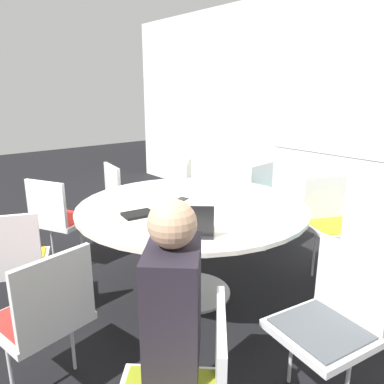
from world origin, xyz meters
TOP-DOWN VIEW (x-y plane):
  - ground_plane at (0.00, 0.00)m, footprint 16.00×16.00m
  - wall_back at (0.00, 2.13)m, footprint 8.00×0.07m
  - conference_table at (0.00, 0.00)m, footprint 1.75×1.75m
  - chair_1 at (1.28, -0.14)m, footprint 0.50×0.48m
  - chair_2 at (1.09, 0.70)m, footprint 0.59×0.58m
  - chair_3 at (0.47, 1.20)m, footprint 0.56×0.57m
  - chair_4 at (-0.26, 1.27)m, footprint 0.48×0.50m
  - chair_5 at (-0.95, 0.87)m, footprint 0.61×0.61m
  - chair_6 at (-1.29, 0.12)m, footprint 0.50×0.48m
  - chair_7 at (-1.12, -0.65)m, footprint 0.58×0.57m
  - chair_8 at (-0.44, -1.21)m, footprint 0.56×0.57m
  - chair_9 at (0.33, -1.25)m, footprint 0.50×0.52m
  - person_0 at (0.99, -0.92)m, footprint 0.41×0.41m
  - laptop at (0.45, -0.41)m, footprint 0.41×0.41m
  - spiral_notebook at (-0.04, -0.45)m, footprint 0.18×0.23m
  - coffee_cup at (-0.14, 0.22)m, footprint 0.07×0.07m
  - cell_phone at (-0.14, 0.00)m, footprint 0.12×0.16m
  - handbag at (1.02, 1.07)m, footprint 0.36×0.16m

SIDE VIEW (x-z plane):
  - ground_plane at x=0.00m, z-range 0.00..0.00m
  - handbag at x=1.02m, z-range 0.00..0.28m
  - chair_1 at x=1.28m, z-range 0.08..0.94m
  - chair_2 at x=1.09m, z-range 0.08..0.94m
  - chair_3 at x=0.47m, z-range 0.08..0.94m
  - chair_4 at x=-0.26m, z-range 0.08..0.94m
  - chair_5 at x=-0.95m, z-range 0.08..0.94m
  - chair_6 at x=-1.29m, z-range 0.08..0.94m
  - chair_7 at x=-1.12m, z-range 0.08..0.94m
  - chair_8 at x=-0.44m, z-range 0.08..0.94m
  - chair_9 at x=0.33m, z-range 0.08..0.94m
  - conference_table at x=0.00m, z-range 0.27..1.03m
  - person_0 at x=0.99m, z-range 0.10..1.31m
  - cell_phone at x=-0.14m, z-range 0.76..0.77m
  - spiral_notebook at x=-0.04m, z-range 0.76..0.78m
  - coffee_cup at x=-0.14m, z-range 0.76..0.86m
  - laptop at x=0.45m, z-range 0.70..0.92m
  - wall_back at x=0.00m, z-range 0.00..2.70m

